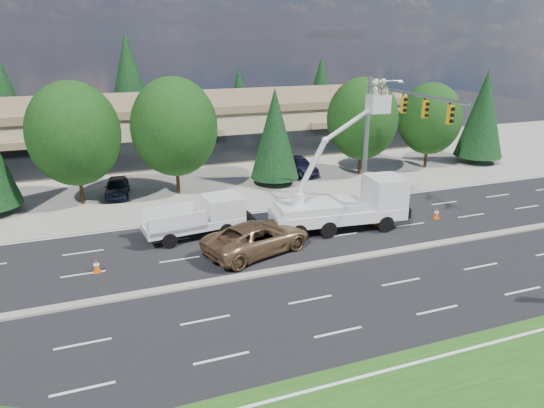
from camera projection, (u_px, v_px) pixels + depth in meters
name	position (u px, v px, depth m)	size (l,w,h in m)	color
ground	(285.00, 270.00, 25.50)	(140.00, 140.00, 0.00)	black
concrete_apron	(203.00, 174.00, 43.23)	(140.00, 22.00, 0.01)	gray
road_median	(285.00, 269.00, 25.48)	(120.00, 0.55, 0.12)	gray
strip_mall	(181.00, 124.00, 51.14)	(50.40, 15.40, 5.50)	tan
tree_front_c	(74.00, 134.00, 33.84)	(6.39, 6.39, 8.86)	#332114
tree_front_d	(174.00, 127.00, 36.10)	(6.44, 6.44, 8.94)	#332114
tree_front_e	(275.00, 134.00, 39.04)	(3.98, 3.98, 7.85)	#332114
tree_front_f	(362.00, 119.00, 41.39)	(6.10, 6.10, 8.46)	#332114
tree_front_g	(430.00, 119.00, 43.80)	(5.61, 5.61, 7.79)	#332114
tree_front_h	(483.00, 114.00, 45.70)	(4.44, 4.44, 8.76)	#332114
tree_back_a	(3.00, 93.00, 55.06)	(5.22, 5.22, 10.28)	#332114
tree_back_b	(129.00, 80.00, 59.28)	(6.15, 6.15, 12.12)	#332114
tree_back_c	(239.00, 95.00, 64.63)	(3.87, 3.87, 7.63)	#332114
tree_back_d	(321.00, 87.00, 68.28)	(4.59, 4.59, 9.06)	#332114
signal_mast	(385.00, 123.00, 33.01)	(2.76, 10.16, 9.00)	gray
utility_pickup	(201.00, 220.00, 29.72)	(6.27, 2.90, 2.32)	silver
bucket_truck	(349.00, 199.00, 30.46)	(8.67, 3.43, 9.30)	silver
traffic_cone_a	(96.00, 266.00, 25.23)	(0.40, 0.40, 0.70)	#E04807
traffic_cone_b	(249.00, 237.00, 28.78)	(0.40, 0.40, 0.70)	#E04807
traffic_cone_c	(254.00, 242.00, 28.15)	(0.40, 0.40, 0.70)	#E04807
traffic_cone_d	(375.00, 220.00, 31.51)	(0.40, 0.40, 0.70)	#E04807
traffic_cone_e	(436.00, 213.00, 32.67)	(0.40, 0.40, 0.70)	#E04807
minivan	(257.00, 238.00, 27.40)	(2.92, 6.33, 1.76)	olive
parked_car_west	(117.00, 187.00, 37.10)	(1.71, 4.25, 1.45)	black
parked_car_east	(297.00, 166.00, 42.80)	(1.58, 4.53, 1.49)	black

